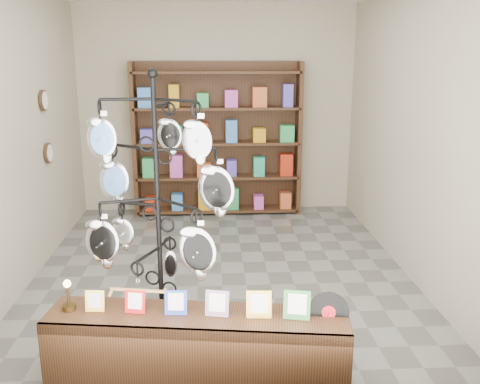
# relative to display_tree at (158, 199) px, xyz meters

# --- Properties ---
(ground) EXTENTS (5.00, 5.00, 0.00)m
(ground) POSITION_rel_display_tree_xyz_m (0.49, 1.57, -1.29)
(ground) COLOR slate
(ground) RESTS_ON ground
(room_envelope) EXTENTS (5.00, 5.00, 5.00)m
(room_envelope) POSITION_rel_display_tree_xyz_m (0.49, 1.57, 0.56)
(room_envelope) COLOR #ADA48B
(room_envelope) RESTS_ON ground
(display_tree) EXTENTS (1.18, 1.14, 2.23)m
(display_tree) POSITION_rel_display_tree_xyz_m (0.00, 0.00, 0.00)
(display_tree) COLOR black
(display_tree) RESTS_ON ground
(front_shelf) EXTENTS (2.19, 0.72, 0.76)m
(front_shelf) POSITION_rel_display_tree_xyz_m (0.28, -0.36, -1.02)
(front_shelf) COLOR black
(front_shelf) RESTS_ON ground
(back_shelving) EXTENTS (2.42, 0.36, 2.20)m
(back_shelving) POSITION_rel_display_tree_xyz_m (0.49, 3.87, -0.26)
(back_shelving) COLOR black
(back_shelving) RESTS_ON ground
(wall_clocks) EXTENTS (0.03, 0.24, 0.84)m
(wall_clocks) POSITION_rel_display_tree_xyz_m (-1.48, 2.37, 0.21)
(wall_clocks) COLOR black
(wall_clocks) RESTS_ON ground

